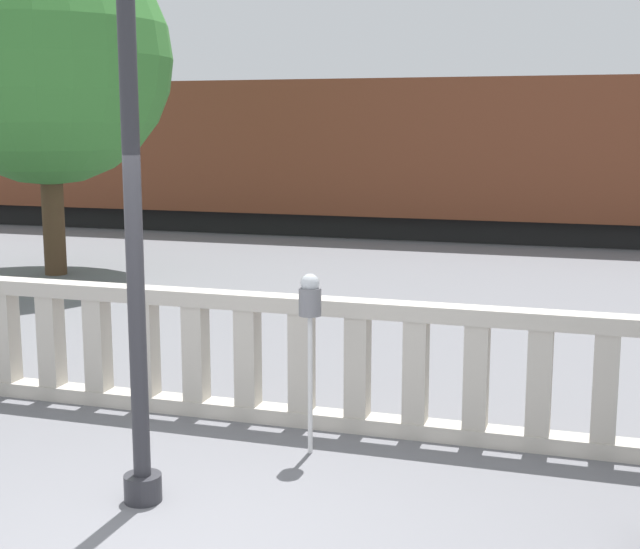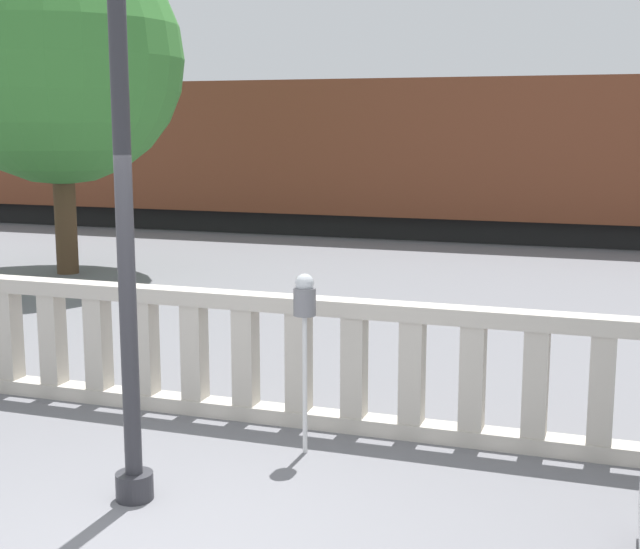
{
  "view_description": "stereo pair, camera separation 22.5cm",
  "coord_description": "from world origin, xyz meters",
  "px_view_note": "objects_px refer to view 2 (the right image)",
  "views": [
    {
      "loc": [
        2.48,
        -4.64,
        2.72
      ],
      "look_at": [
        -0.14,
        3.73,
        1.21
      ],
      "focal_mm": 50.0,
      "sensor_mm": 36.0,
      "label": 1
    },
    {
      "loc": [
        2.69,
        -4.57,
        2.72
      ],
      "look_at": [
        -0.14,
        3.73,
        1.21
      ],
      "focal_mm": 50.0,
      "sensor_mm": 36.0,
      "label": 2
    }
  ],
  "objects_px": {
    "lamppost": "(120,95)",
    "parking_meter": "(305,308)",
    "train_near": "(297,154)",
    "tree_left": "(58,59)"
  },
  "relations": [
    {
      "from": "train_near",
      "to": "tree_left",
      "type": "xyz_separation_m",
      "value": [
        -1.66,
        -7.54,
        1.87
      ]
    },
    {
      "from": "lamppost",
      "to": "tree_left",
      "type": "height_order",
      "value": "tree_left"
    },
    {
      "from": "parking_meter",
      "to": "tree_left",
      "type": "relative_size",
      "value": 0.25
    },
    {
      "from": "train_near",
      "to": "tree_left",
      "type": "height_order",
      "value": "tree_left"
    },
    {
      "from": "lamppost",
      "to": "tree_left",
      "type": "bearing_deg",
      "value": 127.06
    },
    {
      "from": "lamppost",
      "to": "train_near",
      "type": "distance_m",
      "value": 16.48
    },
    {
      "from": "parking_meter",
      "to": "tree_left",
      "type": "bearing_deg",
      "value": 135.47
    },
    {
      "from": "train_near",
      "to": "tree_left",
      "type": "bearing_deg",
      "value": -102.42
    },
    {
      "from": "lamppost",
      "to": "parking_meter",
      "type": "xyz_separation_m",
      "value": [
        0.86,
        1.27,
        -1.67
      ]
    },
    {
      "from": "lamppost",
      "to": "tree_left",
      "type": "relative_size",
      "value": 0.86
    }
  ]
}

